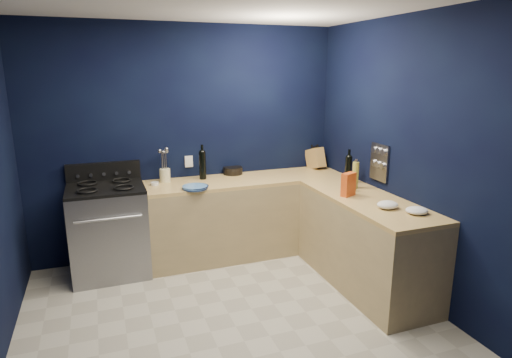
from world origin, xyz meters
name	(u,v)px	position (x,y,z in m)	size (l,w,h in m)	color
floor	(236,328)	(0.00, 0.00, -0.01)	(3.50, 3.50, 0.02)	#ADA797
wall_back	(188,142)	(0.00, 1.76, 1.30)	(3.50, 0.02, 2.60)	black
wall_right	(419,161)	(1.76, 0.00, 1.30)	(0.02, 3.50, 2.60)	black
wall_front	(365,277)	(0.00, -1.76, 1.30)	(3.50, 0.02, 2.60)	black
cab_back	(247,217)	(0.60, 1.44, 0.43)	(2.30, 0.63, 0.86)	tan
top_back	(247,180)	(0.60, 1.44, 0.88)	(2.30, 0.63, 0.04)	olive
cab_right	(365,244)	(1.44, 0.29, 0.43)	(0.63, 1.67, 0.86)	tan
top_right	(368,200)	(1.44, 0.29, 0.88)	(0.63, 1.67, 0.04)	olive
gas_range	(109,232)	(-0.93, 1.42, 0.46)	(0.76, 0.66, 0.92)	gray
oven_door	(110,244)	(-0.93, 1.10, 0.45)	(0.59, 0.02, 0.42)	black
cooktop	(105,188)	(-0.93, 1.42, 0.94)	(0.76, 0.66, 0.03)	black
backguard	(104,172)	(-0.93, 1.72, 1.04)	(0.76, 0.06, 0.20)	black
spice_panel	(379,162)	(1.74, 0.55, 1.18)	(0.02, 0.28, 0.38)	gray
wall_outlet	(189,161)	(0.00, 1.74, 1.08)	(0.09, 0.02, 0.13)	white
plate_stack	(195,187)	(-0.05, 1.20, 0.92)	(0.26, 0.26, 0.03)	#3C67A5
ramekin	(155,184)	(-0.43, 1.49, 0.92)	(0.08, 0.08, 0.03)	white
utensil_crock	(165,175)	(-0.30, 1.61, 0.97)	(0.12, 0.12, 0.15)	#F2E9C5
wine_bottle_back	(203,165)	(0.12, 1.58, 1.06)	(0.08, 0.08, 0.31)	black
lemon_basket	(233,170)	(0.51, 1.69, 0.94)	(0.23, 0.23, 0.09)	black
knife_block	(315,158)	(1.58, 1.64, 1.02)	(0.13, 0.22, 0.25)	olive
wine_bottle_right	(348,170)	(1.56, 0.85, 1.05)	(0.07, 0.07, 0.29)	black
oil_bottle	(355,175)	(1.52, 0.65, 1.04)	(0.06, 0.06, 0.28)	#ABA53C
spice_jar_near	(354,187)	(1.45, 0.56, 0.95)	(0.04, 0.04, 0.09)	olive
spice_jar_far	(349,186)	(1.42, 0.60, 0.95)	(0.05, 0.05, 0.09)	olive
crouton_bag	(348,184)	(1.30, 0.43, 1.01)	(0.16, 0.07, 0.23)	red
towel_front	(388,205)	(1.42, -0.04, 0.93)	(0.19, 0.17, 0.07)	white
towel_end	(417,210)	(1.57, -0.25, 0.93)	(0.20, 0.18, 0.06)	white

